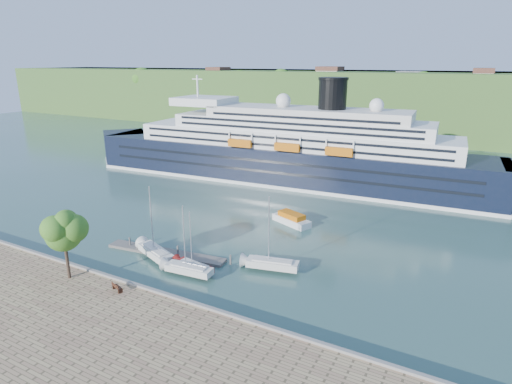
{
  "coord_description": "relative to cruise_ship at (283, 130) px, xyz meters",
  "views": [
    {
      "loc": [
        38.6,
        -35.18,
        28.19
      ],
      "look_at": [
        3.27,
        30.0,
        5.32
      ],
      "focal_mm": 30.0,
      "sensor_mm": 36.0,
      "label": 1
    }
  ],
  "objects": [
    {
      "name": "ground",
      "position": [
        4.06,
        -56.9,
        -12.39
      ],
      "size": [
        400.0,
        400.0,
        0.0
      ],
      "primitive_type": "plane",
      "color": "#2C4E45",
      "rests_on": "ground"
    },
    {
      "name": "park_bench",
      "position": [
        5.37,
        -59.11,
        -10.81
      ],
      "size": [
        1.93,
        1.25,
        1.15
      ],
      "primitive_type": null,
      "rotation": [
        0.0,
        0.0,
        -0.31
      ],
      "color": "#442213",
      "rests_on": "promenade"
    },
    {
      "name": "cruise_ship",
      "position": [
        0.0,
        0.0,
        0.0
      ],
      "size": [
        111.18,
        23.79,
        24.77
      ],
      "primitive_type": null,
      "rotation": [
        0.0,
        0.0,
        0.07
      ],
      "color": "black",
      "rests_on": "ground"
    },
    {
      "name": "quay_coping",
      "position": [
        4.06,
        -57.1,
        -11.24
      ],
      "size": [
        220.0,
        0.5,
        0.3
      ],
      "primitive_type": "cube",
      "color": "slate",
      "rests_on": "promenade"
    },
    {
      "name": "promenade_tree",
      "position": [
        -2.71,
        -59.63,
        -6.33
      ],
      "size": [
        6.11,
        6.11,
        10.12
      ],
      "primitive_type": null,
      "color": "#37631A",
      "rests_on": "promenade"
    },
    {
      "name": "tender_launch",
      "position": [
        14.0,
        -25.79,
        -11.33
      ],
      "size": [
        8.04,
        5.31,
        2.11
      ],
      "primitive_type": null,
      "rotation": [
        0.0,
        0.0,
        -0.39
      ],
      "color": "#C8630B",
      "rests_on": "ground"
    },
    {
      "name": "sailboat_white_far",
      "position": [
        18.99,
        -43.58,
        -7.2
      ],
      "size": [
        8.34,
        4.01,
        10.38
      ],
      "primitive_type": null,
      "rotation": [
        0.0,
        0.0,
        0.23
      ],
      "color": "silver",
      "rests_on": "ground"
    },
    {
      "name": "far_hillside",
      "position": [
        4.06,
        88.1,
        -0.39
      ],
      "size": [
        400.0,
        50.0,
        24.0
      ],
      "primitive_type": "cube",
      "color": "#3C6327",
      "rests_on": "ground"
    },
    {
      "name": "sailboat_extra",
      "position": [
        9.64,
        -50.3,
        -7.59
      ],
      "size": [
        7.58,
        2.73,
        9.59
      ],
      "primitive_type": null,
      "rotation": [
        0.0,
        0.0,
        0.09
      ],
      "color": "silver",
      "rests_on": "ground"
    },
    {
      "name": "sailboat_white_near",
      "position": [
        2.2,
        -48.5,
        -7.07
      ],
      "size": [
        8.5,
        5.16,
        10.64
      ],
      "primitive_type": null,
      "rotation": [
        0.0,
        0.0,
        -0.38
      ],
      "color": "silver",
      "rests_on": "ground"
    },
    {
      "name": "sailboat_red",
      "position": [
        9.7,
        -49.17,
        -8.16
      ],
      "size": [
        6.73,
        2.69,
        8.45
      ],
      "primitive_type": null,
      "rotation": [
        0.0,
        0.0,
        -0.14
      ],
      "color": "maroon",
      "rests_on": "ground"
    },
    {
      "name": "floating_pontoon",
      "position": [
        2.3,
        -46.45,
        -12.17
      ],
      "size": [
        19.65,
        4.81,
        0.43
      ],
      "primitive_type": null,
      "rotation": [
        0.0,
        0.0,
        0.13
      ],
      "color": "#67615B",
      "rests_on": "ground"
    }
  ]
}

